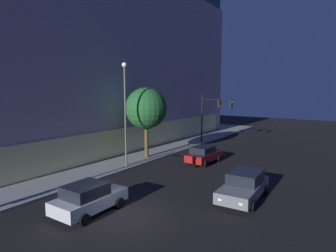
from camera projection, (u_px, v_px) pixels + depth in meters
ground_plane at (126, 217)px, 14.84m from camera, size 120.00×120.00×0.00m
modern_building at (80, 59)px, 38.20m from camera, size 38.47×24.91×21.74m
traffic_light_far_corner at (214, 110)px, 34.16m from camera, size 0.58×4.40×5.93m
street_lamp_sidewalk at (125, 103)px, 23.81m from camera, size 0.44×0.44×8.77m
sidewalk_tree at (146, 108)px, 27.00m from camera, size 3.99×3.99×6.75m
car_silver at (89, 198)px, 15.26m from camera, size 4.07×2.24×1.63m
car_grey at (244, 185)px, 17.22m from camera, size 4.86×2.33×1.67m
car_red at (204, 154)px, 25.76m from camera, size 4.14×2.15×1.56m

